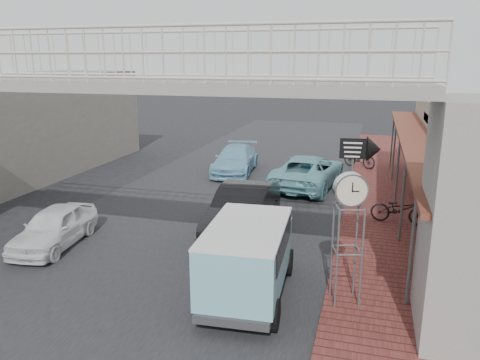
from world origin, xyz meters
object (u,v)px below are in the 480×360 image
Objects in this scene: motorcycle_far at (359,157)px; white_hatchback at (54,227)px; angkot_curb at (308,171)px; arrow_sign at (371,150)px; dark_sedan at (243,210)px; angkot_far at (235,160)px; angkot_van at (249,251)px; street_clock at (350,196)px; motorcycle_near at (399,209)px.

white_hatchback is at bearing 176.40° from motorcycle_far.
arrow_sign is (2.70, -2.29, 1.56)m from angkot_curb.
angkot_far is at bearing 107.16° from dark_sedan.
angkot_van is 1.30× the size of street_clock.
arrow_sign is at bearing 35.90° from motorcycle_near.
motorcycle_near is at bearing -139.32° from motorcycle_far.
dark_sedan is (5.37, 2.75, 0.18)m from white_hatchback.
white_hatchback is 0.68× the size of angkot_curb.
arrow_sign reaches higher than angkot_van.
white_hatchback is 6.89m from angkot_van.
street_clock is at bearing 3.27° from angkot_van.
angkot_curb is 1.96× the size of arrow_sign.
angkot_far is 8.05m from arrow_sign.
angkot_far is at bearing 69.72° from white_hatchback.
motorcycle_near is (10.47, 4.85, -0.01)m from white_hatchback.
angkot_curb is 1.31× the size of angkot_van.
motorcycle_far is (-1.65, 8.55, 0.05)m from motorcycle_near.
white_hatchback is 1.15× the size of street_clock.
white_hatchback is at bearing 163.30° from angkot_van.
motorcycle_near is (5.11, 2.09, -0.18)m from dark_sedan.
angkot_van is at bearing -19.50° from white_hatchback.
angkot_far is 1.14× the size of angkot_van.
dark_sedan is 11.19m from motorcycle_far.
white_hatchback is 1.95× the size of motorcycle_far.
motorcycle_far is 6.80m from arrow_sign.
street_clock is (2.30, -10.37, 1.97)m from angkot_curb.
angkot_far is (2.67, 10.97, 0.06)m from white_hatchback.
angkot_far reaches higher than white_hatchback.
white_hatchback is 9.31m from street_clock.
arrow_sign is (6.71, -4.14, 1.62)m from angkot_far.
angkot_far reaches higher than motorcycle_far.
angkot_van is 15.10m from motorcycle_far.
dark_sedan is 5.52m from motorcycle_near.
white_hatchback is at bearing -153.82° from dark_sedan.
dark_sedan reaches higher than angkot_curb.
arrow_sign is at bearing 29.45° from white_hatchback.
motorcycle_far is at bearing 74.16° from street_clock.
dark_sedan is 5.92m from arrow_sign.
angkot_curb is 1.15× the size of angkot_far.
arrow_sign reaches higher than angkot_far.
angkot_far is (-2.69, 8.22, -0.12)m from dark_sedan.
arrow_sign is (0.57, -6.57, 1.64)m from motorcycle_far.
motorcycle_near is at bearing -67.78° from arrow_sign.
motorcycle_far is at bearing 71.05° from dark_sedan.
angkot_curb is at bearing 86.01° from street_clock.
white_hatchback is at bearing 122.05° from motorcycle_near.
angkot_van reaches higher than angkot_curb.
arrow_sign is at bearing -37.06° from angkot_far.
dark_sedan is at bearing -77.24° from angkot_far.
street_clock is at bearing -48.92° from dark_sedan.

